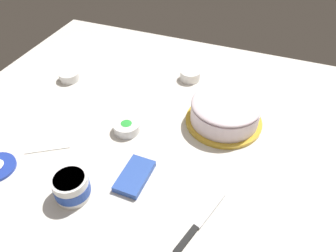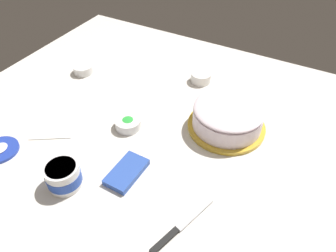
{
  "view_description": "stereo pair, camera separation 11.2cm",
  "coord_description": "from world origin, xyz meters",
  "px_view_note": "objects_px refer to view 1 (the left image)",
  "views": [
    {
      "loc": [
        0.7,
        0.39,
        0.79
      ],
      "look_at": [
        -0.07,
        0.09,
        0.04
      ],
      "focal_mm": 33.77,
      "sensor_mm": 36.0,
      "label": 1
    },
    {
      "loc": [
        0.65,
        0.49,
        0.79
      ],
      "look_at": [
        -0.07,
        0.09,
        0.04
      ],
      "focal_mm": 33.77,
      "sensor_mm": 36.0,
      "label": 2
    }
  ],
  "objects_px": {
    "frosted_cake": "(225,112)",
    "sprinkle_bowl_green": "(127,127)",
    "sprinkle_bowl_yellow": "(190,75)",
    "frosting_tub": "(71,187)",
    "spreading_knife": "(196,227)",
    "paper_napkin": "(49,135)",
    "sprinkle_bowl_orange": "(69,76)",
    "candy_box_lower": "(135,176)"
  },
  "relations": [
    {
      "from": "sprinkle_bowl_green",
      "to": "paper_napkin",
      "type": "relative_size",
      "value": 0.64
    },
    {
      "from": "sprinkle_bowl_green",
      "to": "spreading_knife",
      "type": "bearing_deg",
      "value": 51.28
    },
    {
      "from": "frosting_tub",
      "to": "sprinkle_bowl_orange",
      "type": "height_order",
      "value": "frosting_tub"
    },
    {
      "from": "sprinkle_bowl_orange",
      "to": "sprinkle_bowl_yellow",
      "type": "distance_m",
      "value": 0.53
    },
    {
      "from": "sprinkle_bowl_green",
      "to": "sprinkle_bowl_orange",
      "type": "bearing_deg",
      "value": -118.18
    },
    {
      "from": "paper_napkin",
      "to": "frosted_cake",
      "type": "bearing_deg",
      "value": 117.62
    },
    {
      "from": "frosting_tub",
      "to": "sprinkle_bowl_green",
      "type": "relative_size",
      "value": 1.11
    },
    {
      "from": "spreading_knife",
      "to": "paper_napkin",
      "type": "relative_size",
      "value": 1.54
    },
    {
      "from": "sprinkle_bowl_yellow",
      "to": "candy_box_lower",
      "type": "bearing_deg",
      "value": 0.88
    },
    {
      "from": "frosting_tub",
      "to": "spreading_knife",
      "type": "distance_m",
      "value": 0.38
    },
    {
      "from": "frosted_cake",
      "to": "sprinkle_bowl_yellow",
      "type": "height_order",
      "value": "frosted_cake"
    },
    {
      "from": "candy_box_lower",
      "to": "frosting_tub",
      "type": "bearing_deg",
      "value": -48.17
    },
    {
      "from": "sprinkle_bowl_green",
      "to": "candy_box_lower",
      "type": "height_order",
      "value": "sprinkle_bowl_green"
    },
    {
      "from": "frosted_cake",
      "to": "sprinkle_bowl_green",
      "type": "relative_size",
      "value": 2.95
    },
    {
      "from": "sprinkle_bowl_yellow",
      "to": "sprinkle_bowl_green",
      "type": "distance_m",
      "value": 0.41
    },
    {
      "from": "frosting_tub",
      "to": "sprinkle_bowl_green",
      "type": "bearing_deg",
      "value": 175.89
    },
    {
      "from": "frosting_tub",
      "to": "paper_napkin",
      "type": "height_order",
      "value": "frosting_tub"
    },
    {
      "from": "frosted_cake",
      "to": "sprinkle_bowl_yellow",
      "type": "distance_m",
      "value": 0.31
    },
    {
      "from": "sprinkle_bowl_yellow",
      "to": "candy_box_lower",
      "type": "height_order",
      "value": "sprinkle_bowl_yellow"
    },
    {
      "from": "frosting_tub",
      "to": "sprinkle_bowl_green",
      "type": "xyz_separation_m",
      "value": [
        -0.31,
        0.02,
        -0.02
      ]
    },
    {
      "from": "frosted_cake",
      "to": "sprinkle_bowl_green",
      "type": "distance_m",
      "value": 0.36
    },
    {
      "from": "spreading_knife",
      "to": "sprinkle_bowl_orange",
      "type": "xyz_separation_m",
      "value": [
        -0.49,
        -0.73,
        0.01
      ]
    },
    {
      "from": "spreading_knife",
      "to": "sprinkle_bowl_orange",
      "type": "height_order",
      "value": "sprinkle_bowl_orange"
    },
    {
      "from": "frosted_cake",
      "to": "sprinkle_bowl_orange",
      "type": "bearing_deg",
      "value": -92.84
    },
    {
      "from": "sprinkle_bowl_orange",
      "to": "sprinkle_bowl_green",
      "type": "relative_size",
      "value": 0.9
    },
    {
      "from": "frosting_tub",
      "to": "paper_napkin",
      "type": "relative_size",
      "value": 0.71
    },
    {
      "from": "frosting_tub",
      "to": "spreading_knife",
      "type": "height_order",
      "value": "frosting_tub"
    },
    {
      "from": "spreading_knife",
      "to": "sprinkle_bowl_yellow",
      "type": "bearing_deg",
      "value": -160.59
    },
    {
      "from": "frosting_tub",
      "to": "spreading_knife",
      "type": "bearing_deg",
      "value": 94.28
    },
    {
      "from": "frosting_tub",
      "to": "paper_napkin",
      "type": "bearing_deg",
      "value": -128.97
    },
    {
      "from": "sprinkle_bowl_orange",
      "to": "paper_napkin",
      "type": "bearing_deg",
      "value": 21.99
    },
    {
      "from": "sprinkle_bowl_orange",
      "to": "paper_napkin",
      "type": "xyz_separation_m",
      "value": [
        0.33,
        0.13,
        -0.02
      ]
    },
    {
      "from": "spreading_knife",
      "to": "sprinkle_bowl_green",
      "type": "bearing_deg",
      "value": -128.72
    },
    {
      "from": "sprinkle_bowl_yellow",
      "to": "paper_napkin",
      "type": "bearing_deg",
      "value": -34.5
    },
    {
      "from": "spreading_knife",
      "to": "frosting_tub",
      "type": "bearing_deg",
      "value": -85.72
    },
    {
      "from": "sprinkle_bowl_green",
      "to": "paper_napkin",
      "type": "bearing_deg",
      "value": -63.11
    },
    {
      "from": "frosted_cake",
      "to": "sprinkle_bowl_yellow",
      "type": "xyz_separation_m",
      "value": [
        -0.23,
        -0.21,
        -0.03
      ]
    },
    {
      "from": "frosting_tub",
      "to": "frosted_cake",
      "type": "bearing_deg",
      "value": 144.69
    },
    {
      "from": "frosted_cake",
      "to": "paper_napkin",
      "type": "bearing_deg",
      "value": -62.38
    },
    {
      "from": "spreading_knife",
      "to": "candy_box_lower",
      "type": "relative_size",
      "value": 1.59
    },
    {
      "from": "frosting_tub",
      "to": "candy_box_lower",
      "type": "xyz_separation_m",
      "value": [
        -0.12,
        0.14,
        -0.03
      ]
    },
    {
      "from": "frosting_tub",
      "to": "sprinkle_bowl_orange",
      "type": "distance_m",
      "value": 0.63
    }
  ]
}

